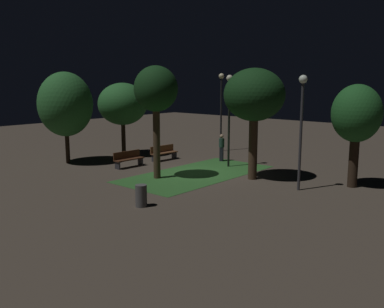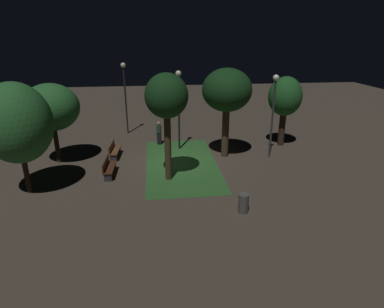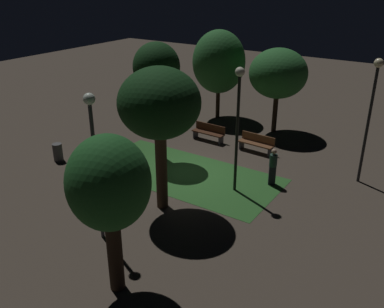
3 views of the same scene
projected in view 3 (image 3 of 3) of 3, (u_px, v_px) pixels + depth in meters
ground_plane at (191, 173)px, 18.53m from camera, size 60.00×60.00×0.00m
grass_lawn at (184, 173)px, 18.44m from camera, size 8.43×4.06×0.01m
bench_lawn_edge at (257, 143)px, 20.51m from camera, size 1.83×0.60×0.88m
bench_by_lamp at (209, 132)px, 21.90m from camera, size 1.82×0.54×0.88m
tree_tall_center at (219, 62)px, 24.23m from camera, size 3.08×3.08×5.23m
tree_right_canopy at (109, 186)px, 10.49m from camera, size 2.17×2.17×4.59m
tree_near_wall at (278, 74)px, 22.03m from camera, size 3.09×3.09×4.60m
tree_left_canopy at (157, 69)px, 18.42m from camera, size 2.10×2.10×5.44m
tree_lawn_side at (159, 105)px, 14.26m from camera, size 2.90×2.90×5.33m
lamp_post_plaza_east at (238, 111)px, 15.71m from camera, size 0.36×0.36×5.04m
lamp_post_near_wall at (372, 103)px, 16.39m from camera, size 0.36×0.36×5.20m
lamp_post_plaza_west at (94, 145)px, 12.71m from camera, size 0.36×0.36×4.97m
trash_bin at (58, 152)px, 19.57m from camera, size 0.44×0.44×0.85m
pedestrian at (273, 166)px, 17.17m from camera, size 0.34×0.32×1.61m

